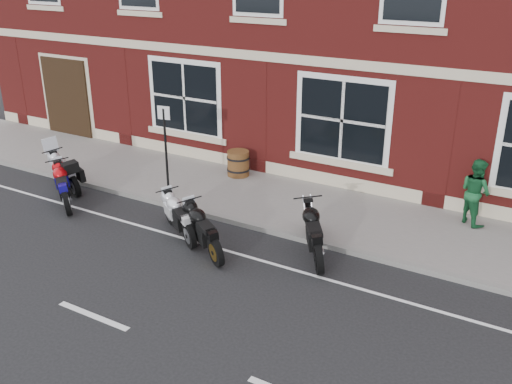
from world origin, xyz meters
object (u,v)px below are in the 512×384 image
pedestrian_right (475,192)px  barrel_planter (238,163)px  parking_sign (166,145)px  moto_sport_black (204,228)px  moto_sport_silver (180,214)px  moto_sport_red (65,184)px  moto_touring_silver (65,170)px  moto_naked_black (316,230)px

pedestrian_right → barrel_planter: pedestrian_right is taller
pedestrian_right → parking_sign: bearing=56.0°
moto_sport_black → pedestrian_right: (4.73, 4.01, 0.38)m
moto_sport_silver → moto_sport_red: bearing=124.5°
moto_sport_black → pedestrian_right: 6.21m
moto_touring_silver → parking_sign: size_ratio=0.80×
parking_sign → pedestrian_right: bearing=8.1°
moto_touring_silver → moto_naked_black: moto_touring_silver is taller
moto_sport_black → barrel_planter: moto_sport_black is taller
moto_sport_black → moto_sport_silver: 0.95m
pedestrian_right → moto_naked_black: bearing=87.6°
pedestrian_right → moto_touring_silver: bearing=55.4°
moto_touring_silver → pedestrian_right: bearing=-49.9°
pedestrian_right → moto_sport_red: bearing=60.7°
moto_sport_red → moto_sport_black: (4.49, -0.29, -0.01)m
barrel_planter → moto_sport_black: bearing=-68.1°
moto_touring_silver → moto_sport_silver: 4.44m
moto_sport_silver → barrel_planter: size_ratio=2.31×
parking_sign → barrel_planter: bearing=60.3°
moto_touring_silver → barrel_planter: size_ratio=2.63×
moto_touring_silver → barrel_planter: moto_touring_silver is taller
parking_sign → moto_sport_black: bearing=-46.3°
pedestrian_right → parking_sign: parking_sign is taller
moto_sport_red → moto_touring_silver: bearing=86.5°
moto_sport_red → pedestrian_right: pedestrian_right is taller
moto_touring_silver → moto_naked_black: bearing=-66.4°
pedestrian_right → parking_sign: 7.47m
moto_sport_red → moto_sport_black: bearing=-55.0°
moto_touring_silver → moto_sport_red: 1.07m
moto_touring_silver → moto_sport_red: moto_touring_silver is taller
moto_touring_silver → moto_sport_red: (0.79, -0.72, -0.00)m
moto_sport_red → moto_sport_black: moto_sport_red is taller
pedestrian_right → moto_sport_black: bearing=79.0°
moto_sport_silver → moto_naked_black: 3.10m
moto_touring_silver → parking_sign: bearing=-51.5°
moto_sport_red → barrel_planter: moto_sport_red is taller
barrel_planter → pedestrian_right: bearing=0.7°
moto_sport_black → moto_touring_silver: bearing=113.0°
barrel_planter → parking_sign: size_ratio=0.30×
moto_sport_red → barrel_planter: size_ratio=2.36×
pedestrian_right → barrel_planter: bearing=39.4°
moto_naked_black → barrel_planter: size_ratio=2.68×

